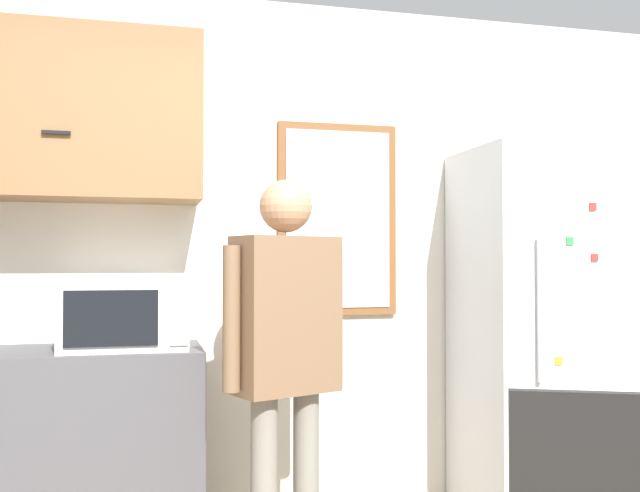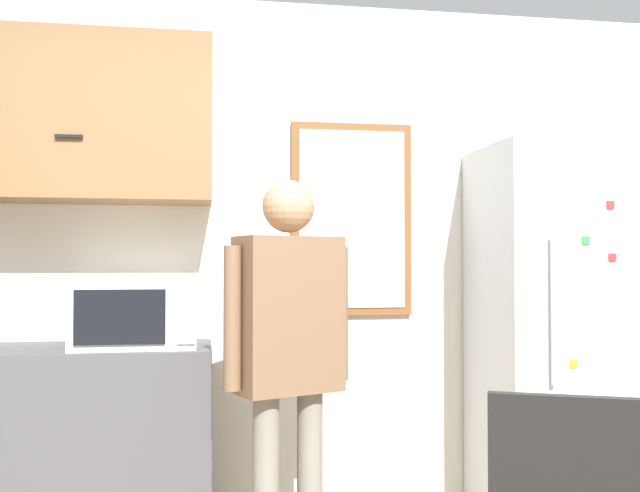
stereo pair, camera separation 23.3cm
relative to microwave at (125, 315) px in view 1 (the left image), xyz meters
The scene contains 5 objects.
back_wall 0.72m from the microwave, 29.29° to the left, with size 6.00×0.06×2.70m.
microwave is the anchor object (origin of this frame).
person 0.78m from the microwave, 32.52° to the right, with size 0.55×0.36×1.68m.
refrigerator 2.09m from the microwave, ahead, with size 0.78×0.68×1.91m.
window 1.21m from the microwave, 14.90° to the left, with size 0.64×0.05×1.01m.
Camera 1 is at (-0.52, -1.69, 1.33)m, focal length 40.00 mm.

